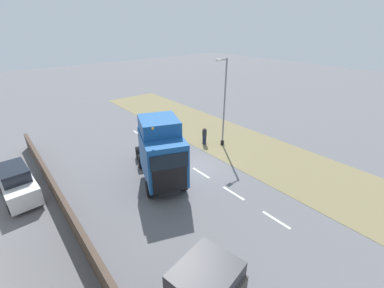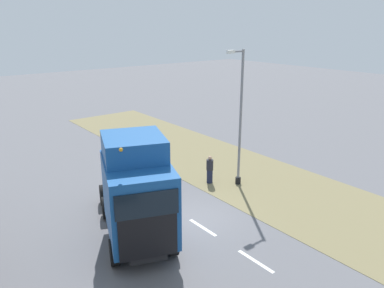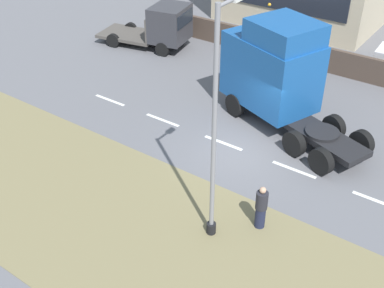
# 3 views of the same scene
# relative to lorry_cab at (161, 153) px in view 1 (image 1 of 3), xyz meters

# --- Properties ---
(ground_plane) EXTENTS (120.00, 120.00, 0.00)m
(ground_plane) POSITION_rel_lorry_cab_xyz_m (-2.87, -0.19, -2.31)
(ground_plane) COLOR slate
(ground_plane) RESTS_ON ground
(grass_verge) EXTENTS (7.00, 44.00, 0.01)m
(grass_verge) POSITION_rel_lorry_cab_xyz_m (-8.87, -0.19, -2.30)
(grass_verge) COLOR olive
(grass_verge) RESTS_ON ground
(lane_markings) EXTENTS (0.16, 17.80, 0.00)m
(lane_markings) POSITION_rel_lorry_cab_xyz_m (-2.87, -0.89, -2.31)
(lane_markings) COLOR white
(lane_markings) RESTS_ON ground
(boundary_wall) EXTENTS (0.25, 24.00, 1.32)m
(boundary_wall) POSITION_rel_lorry_cab_xyz_m (6.13, -0.19, -1.65)
(boundary_wall) COLOR #4C3D33
(boundary_wall) RESTS_ON ground
(lorry_cab) EXTENTS (4.79, 7.39, 4.73)m
(lorry_cab) POSITION_rel_lorry_cab_xyz_m (0.00, 0.00, 0.00)
(lorry_cab) COLOR black
(lorry_cab) RESTS_ON ground
(parked_car) EXTENTS (1.99, 4.49, 2.10)m
(parked_car) POSITION_rel_lorry_cab_xyz_m (7.83, -4.36, -1.29)
(parked_car) COLOR silver
(parked_car) RESTS_ON ground
(lamp_post) EXTENTS (1.27, 0.31, 7.51)m
(lamp_post) POSITION_rel_lorry_cab_xyz_m (-7.47, -1.75, 1.20)
(lamp_post) COLOR black
(lamp_post) RESTS_ON ground
(pedestrian) EXTENTS (0.39, 0.39, 1.63)m
(pedestrian) POSITION_rel_lorry_cab_xyz_m (-6.37, -2.88, -1.51)
(pedestrian) COLOR #1E233D
(pedestrian) RESTS_ON ground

